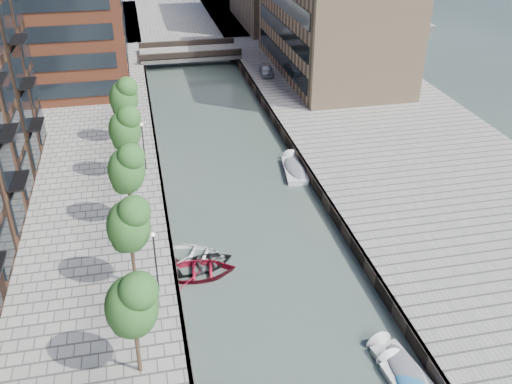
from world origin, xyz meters
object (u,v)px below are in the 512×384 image
object	(u,v)px
tree_5	(125,127)
bridge	(189,53)
sloop_3	(195,257)
tree_4	(126,168)
car	(266,70)
motorboat_1	(400,368)
tree_6	(123,96)
motorboat_4	(294,168)
tree_2	(131,303)
tree_3	(128,223)
sloop_2	(199,275)
sloop_4	(203,267)

from	to	relation	value
tree_5	bridge	bearing A→B (deg)	75.56
sloop_3	tree_4	bearing A→B (deg)	68.77
car	motorboat_1	bearing A→B (deg)	-87.52
tree_6	motorboat_4	size ratio (longest dim) A/B	1.13
tree_2	tree_6	distance (m)	28.00
tree_4	motorboat_1	size ratio (longest dim) A/B	1.22
bridge	motorboat_4	bearing A→B (deg)	-80.83
motorboat_1	motorboat_4	xyz separation A→B (m)	(0.64, 22.98, 0.02)
bridge	tree_5	xyz separation A→B (m)	(-8.50, -33.00, 3.92)
tree_5	tree_2	bearing A→B (deg)	-90.00
tree_3	sloop_3	bearing A→B (deg)	40.13
tree_6	motorboat_4	distance (m)	16.29
motorboat_1	bridge	bearing A→B (deg)	94.78
car	tree_5	bearing A→B (deg)	-119.13
tree_2	tree_4	distance (m)	14.00
tree_5	tree_6	bearing A→B (deg)	90.00
tree_3	car	xyz separation A→B (m)	(16.68, 36.98, -3.67)
tree_4	sloop_3	bearing A→B (deg)	-43.40
sloop_2	motorboat_1	size ratio (longest dim) A/B	1.01
sloop_4	car	xyz separation A→B (m)	(12.37, 34.91, 1.64)
tree_3	sloop_4	bearing A→B (deg)	25.58
tree_3	tree_2	bearing A→B (deg)	-90.00
tree_4	sloop_4	bearing A→B (deg)	-48.81
sloop_3	car	size ratio (longest dim) A/B	1.10
tree_3	tree_6	xyz separation A→B (m)	(0.00, 21.00, 0.00)
tree_5	tree_4	bearing A→B (deg)	-90.00
bridge	sloop_4	bearing A→B (deg)	-95.32
tree_4	tree_6	world-z (taller)	same
tree_4	sloop_2	size ratio (longest dim) A/B	1.21
bridge	sloop_2	xyz separation A→B (m)	(-4.60, -45.73, -1.39)
sloop_4	motorboat_4	size ratio (longest dim) A/B	0.80
motorboat_4	bridge	bearing A→B (deg)	99.17
tree_5	sloop_4	distance (m)	13.76
bridge	motorboat_4	size ratio (longest dim) A/B	2.48
tree_6	sloop_3	bearing A→B (deg)	-77.53
bridge	sloop_2	bearing A→B (deg)	-95.74
tree_3	tree_4	bearing A→B (deg)	90.00
tree_6	tree_4	bearing A→B (deg)	-90.00
sloop_3	car	xyz separation A→B (m)	(12.77, 33.68, 1.64)
bridge	sloop_4	xyz separation A→B (m)	(-4.18, -44.93, -1.39)
sloop_4	motorboat_1	bearing A→B (deg)	-154.40
tree_5	motorboat_4	size ratio (longest dim) A/B	1.13
bridge	sloop_3	world-z (taller)	bridge
bridge	tree_2	distance (m)	54.81
sloop_2	sloop_4	xyz separation A→B (m)	(0.42, 0.80, 0.00)
tree_3	motorboat_1	bearing A→B (deg)	-34.14
motorboat_1	car	size ratio (longest dim) A/B	1.29
tree_4	car	bearing A→B (deg)	60.90
motorboat_1	tree_3	bearing A→B (deg)	145.86
sloop_2	motorboat_4	size ratio (longest dim) A/B	0.93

